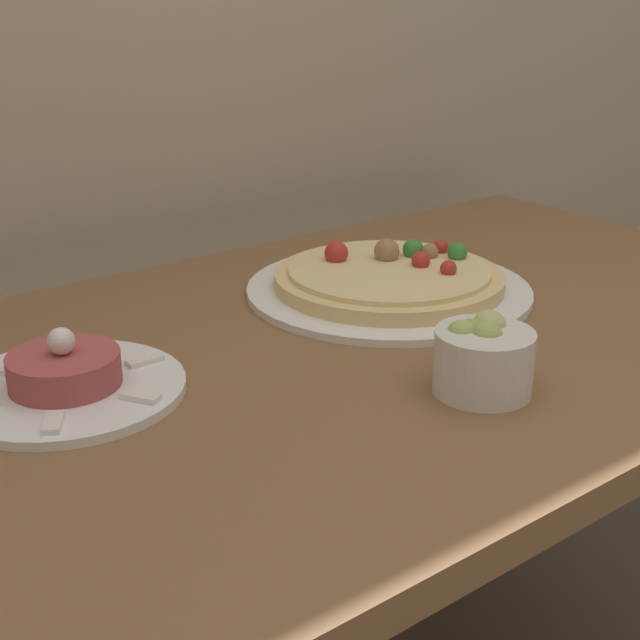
{
  "coord_description": "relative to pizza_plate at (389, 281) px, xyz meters",
  "views": [
    {
      "loc": [
        -0.63,
        -0.36,
        1.18
      ],
      "look_at": [
        -0.07,
        0.36,
        0.82
      ],
      "focal_mm": 50.0,
      "sensor_mm": 36.0,
      "label": 1
    }
  ],
  "objects": [
    {
      "name": "small_bowl",
      "position": [
        -0.13,
        -0.28,
        0.02
      ],
      "size": [
        0.1,
        0.1,
        0.08
      ],
      "color": "silver",
      "rests_on": "dining_table"
    },
    {
      "name": "dining_table",
      "position": [
        -0.13,
        -0.09,
        -0.12
      ],
      "size": [
        1.37,
        0.77,
        0.78
      ],
      "color": "brown",
      "rests_on": "ground_plane"
    },
    {
      "name": "tartare_plate",
      "position": [
        -0.47,
        -0.03,
        -0.0
      ],
      "size": [
        0.24,
        0.24,
        0.07
      ],
      "color": "white",
      "rests_on": "dining_table"
    },
    {
      "name": "pizza_plate",
      "position": [
        0.0,
        0.0,
        0.0
      ],
      "size": [
        0.38,
        0.38,
        0.06
      ],
      "color": "white",
      "rests_on": "dining_table"
    }
  ]
}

